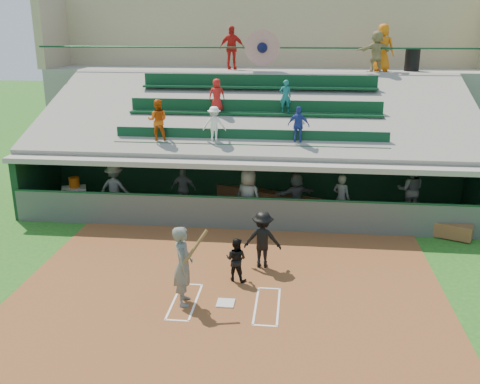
# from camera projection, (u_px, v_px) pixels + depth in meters

# --- Properties ---
(ground) EXTENTS (100.00, 100.00, 0.00)m
(ground) POSITION_uv_depth(u_px,v_px,m) (226.00, 304.00, 13.17)
(ground) COLOR #215818
(ground) RESTS_ON ground
(dirt_slab) EXTENTS (11.00, 9.00, 0.02)m
(dirt_slab) POSITION_uv_depth(u_px,v_px,m) (228.00, 294.00, 13.64)
(dirt_slab) COLOR brown
(dirt_slab) RESTS_ON ground
(home_plate) EXTENTS (0.43, 0.43, 0.03)m
(home_plate) POSITION_uv_depth(u_px,v_px,m) (226.00, 303.00, 13.15)
(home_plate) COLOR silver
(home_plate) RESTS_ON dirt_slab
(batters_box_chalk) EXTENTS (2.65, 1.85, 0.01)m
(batters_box_chalk) POSITION_uv_depth(u_px,v_px,m) (226.00, 303.00, 13.16)
(batters_box_chalk) COLOR white
(batters_box_chalk) RESTS_ON dirt_slab
(dugout_floor) EXTENTS (16.00, 3.50, 0.04)m
(dugout_floor) POSITION_uv_depth(u_px,v_px,m) (250.00, 212.00, 19.55)
(dugout_floor) COLOR gray
(dugout_floor) RESTS_ON ground
(concourse_slab) EXTENTS (20.00, 3.00, 4.60)m
(concourse_slab) POSITION_uv_depth(u_px,v_px,m) (264.00, 118.00, 25.26)
(concourse_slab) COLOR gray
(concourse_slab) RESTS_ON ground
(grandstand) EXTENTS (20.40, 10.40, 7.80)m
(grandstand) POSITION_uv_depth(u_px,v_px,m) (259.00, 131.00, 22.44)
(grandstand) COLOR #525751
(grandstand) RESTS_ON ground
(batter_at_plate) EXTENTS (0.93, 0.82, 2.01)m
(batter_at_plate) POSITION_uv_depth(u_px,v_px,m) (183.00, 265.00, 12.90)
(batter_at_plate) COLOR #575954
(batter_at_plate) RESTS_ON dirt_slab
(catcher) EXTENTS (0.69, 0.60, 1.20)m
(catcher) POSITION_uv_depth(u_px,v_px,m) (236.00, 259.00, 14.19)
(catcher) COLOR black
(catcher) RESTS_ON dirt_slab
(home_umpire) EXTENTS (1.06, 0.62, 1.63)m
(home_umpire) POSITION_uv_depth(u_px,v_px,m) (263.00, 239.00, 14.95)
(home_umpire) COLOR black
(home_umpire) RESTS_ON dirt_slab
(dugout_bench) EXTENTS (14.57, 6.90, 0.47)m
(dugout_bench) POSITION_uv_depth(u_px,v_px,m) (254.00, 195.00, 20.62)
(dugout_bench) COLOR brown
(dugout_bench) RESTS_ON dugout_floor
(white_table) EXTENTS (1.05, 0.93, 0.76)m
(white_table) POSITION_uv_depth(u_px,v_px,m) (75.00, 197.00, 19.89)
(white_table) COLOR white
(white_table) RESTS_ON dugout_floor
(water_cooler) EXTENTS (0.38, 0.38, 0.38)m
(water_cooler) POSITION_uv_depth(u_px,v_px,m) (74.00, 182.00, 19.75)
(water_cooler) COLOR #E15C0D
(water_cooler) RESTS_ON white_table
(dugout_player_a) EXTENTS (1.21, 0.78, 1.78)m
(dugout_player_a) POSITION_uv_depth(u_px,v_px,m) (115.00, 188.00, 19.26)
(dugout_player_a) COLOR #62645F
(dugout_player_a) RESTS_ON dugout_floor
(dugout_player_b) EXTENTS (0.98, 0.49, 1.61)m
(dugout_player_b) POSITION_uv_depth(u_px,v_px,m) (184.00, 189.00, 19.46)
(dugout_player_b) COLOR #5C5E59
(dugout_player_b) RESTS_ON dugout_floor
(dugout_player_c) EXTENTS (1.13, 1.00, 1.95)m
(dugout_player_c) POSITION_uv_depth(u_px,v_px,m) (248.00, 198.00, 17.95)
(dugout_player_c) COLOR #51544F
(dugout_player_c) RESTS_ON dugout_floor
(dugout_player_d) EXTENTS (1.55, 1.05, 1.60)m
(dugout_player_d) POSITION_uv_depth(u_px,v_px,m) (296.00, 195.00, 18.75)
(dugout_player_d) COLOR #535550
(dugout_player_d) RESTS_ON dugout_floor
(dugout_player_e) EXTENTS (0.74, 0.66, 1.69)m
(dugout_player_e) POSITION_uv_depth(u_px,v_px,m) (341.00, 198.00, 18.26)
(dugout_player_e) COLOR #585A55
(dugout_player_e) RESTS_ON dugout_floor
(dugout_player_f) EXTENTS (1.00, 0.82, 1.90)m
(dugout_player_f) POSITION_uv_depth(u_px,v_px,m) (410.00, 190.00, 18.84)
(dugout_player_f) COLOR #62645F
(dugout_player_f) RESTS_ON dugout_floor
(trash_bin) EXTENTS (0.63, 0.63, 0.94)m
(trash_bin) POSITION_uv_depth(u_px,v_px,m) (412.00, 60.00, 23.22)
(trash_bin) COLOR black
(trash_bin) RESTS_ON concourse_slab
(concourse_staff_a) EXTENTS (1.15, 0.56, 1.89)m
(concourse_staff_a) POSITION_uv_depth(u_px,v_px,m) (232.00, 48.00, 23.92)
(concourse_staff_a) COLOR red
(concourse_staff_a) RESTS_ON concourse_slab
(concourse_staff_b) EXTENTS (1.14, 0.94, 1.99)m
(concourse_staff_b) POSITION_uv_depth(u_px,v_px,m) (382.00, 48.00, 22.92)
(concourse_staff_b) COLOR orange
(concourse_staff_b) RESTS_ON concourse_slab
(concourse_staff_c) EXTENTS (1.68, 1.01, 1.72)m
(concourse_staff_c) POSITION_uv_depth(u_px,v_px,m) (376.00, 52.00, 22.43)
(concourse_staff_c) COLOR tan
(concourse_staff_c) RESTS_ON concourse_slab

